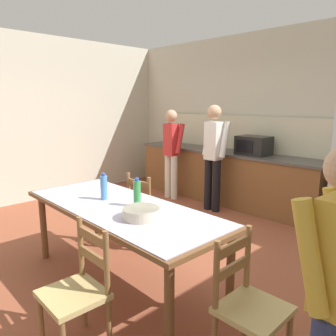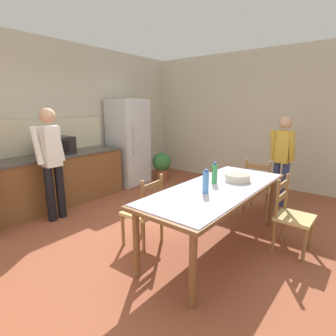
# 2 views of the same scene
# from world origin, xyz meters

# --- Properties ---
(ground_plane) EXTENTS (8.32, 8.32, 0.00)m
(ground_plane) POSITION_xyz_m (0.00, 0.00, 0.00)
(ground_plane) COLOR brown
(wall_back) EXTENTS (6.52, 0.12, 2.90)m
(wall_back) POSITION_xyz_m (0.00, 2.66, 1.45)
(wall_back) COLOR beige
(wall_back) RESTS_ON ground
(wall_left) EXTENTS (0.12, 5.20, 2.90)m
(wall_left) POSITION_xyz_m (-3.26, 0.00, 1.45)
(wall_left) COLOR beige
(wall_left) RESTS_ON ground
(kitchen_counter) EXTENTS (3.57, 0.66, 0.91)m
(kitchen_counter) POSITION_xyz_m (-0.79, 2.23, 0.46)
(kitchen_counter) COLOR brown
(kitchen_counter) RESTS_ON ground
(counter_splashback) EXTENTS (3.53, 0.03, 0.60)m
(counter_splashback) POSITION_xyz_m (-0.78, 2.54, 1.21)
(counter_splashback) COLOR beige
(counter_splashback) RESTS_ON kitchen_counter
(microwave) EXTENTS (0.50, 0.39, 0.30)m
(microwave) POSITION_xyz_m (-0.20, 2.21, 1.06)
(microwave) COLOR black
(microwave) RESTS_ON kitchen_counter
(dining_table) EXTENTS (2.28, 0.93, 0.79)m
(dining_table) POSITION_xyz_m (0.14, -0.69, 0.71)
(dining_table) COLOR brown
(dining_table) RESTS_ON ground
(bottle_near_centre) EXTENTS (0.07, 0.07, 0.27)m
(bottle_near_centre) POSITION_xyz_m (-0.14, -0.68, 0.91)
(bottle_near_centre) COLOR #4C8ED6
(bottle_near_centre) RESTS_ON dining_table
(bottle_off_centre) EXTENTS (0.07, 0.07, 0.27)m
(bottle_off_centre) POSITION_xyz_m (0.26, -0.58, 0.91)
(bottle_off_centre) COLOR green
(bottle_off_centre) RESTS_ON dining_table
(serving_bowl) EXTENTS (0.32, 0.32, 0.09)m
(serving_bowl) POSITION_xyz_m (0.54, -0.76, 0.84)
(serving_bowl) COLOR beige
(serving_bowl) RESTS_ON dining_table
(chair_head_end) EXTENTS (0.40, 0.42, 0.91)m
(chair_head_end) POSITION_xyz_m (1.57, -0.72, 0.44)
(chair_head_end) COLOR olive
(chair_head_end) RESTS_ON ground
(chair_side_near_right) EXTENTS (0.43, 0.41, 0.91)m
(chair_side_near_right) POSITION_xyz_m (0.64, -1.43, 0.44)
(chair_side_near_right) COLOR olive
(chair_side_near_right) RESTS_ON ground
(chair_side_far_left) EXTENTS (0.44, 0.42, 0.91)m
(chair_side_far_left) POSITION_xyz_m (-0.35, 0.06, 0.44)
(chair_side_far_left) COLOR olive
(chair_side_far_left) RESTS_ON ground
(person_at_sink) EXTENTS (0.41, 0.28, 1.62)m
(person_at_sink) POSITION_xyz_m (-1.58, 1.71, 0.91)
(person_at_sink) COLOR silver
(person_at_sink) RESTS_ON ground
(person_at_counter) EXTENTS (0.43, 0.30, 1.71)m
(person_at_counter) POSITION_xyz_m (-0.61, 1.69, 0.96)
(person_at_counter) COLOR black
(person_at_counter) RESTS_ON ground
(person_by_table) EXTENTS (0.28, 0.41, 1.57)m
(person_by_table) POSITION_xyz_m (2.12, -0.90, 0.88)
(person_by_table) COLOR navy
(person_by_table) RESTS_ON ground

